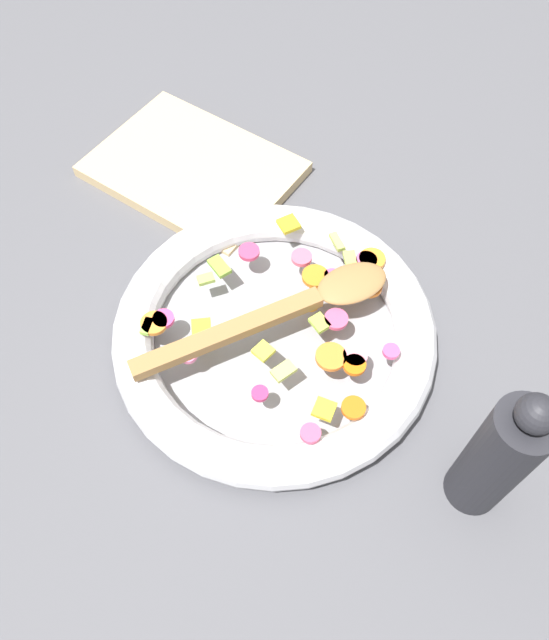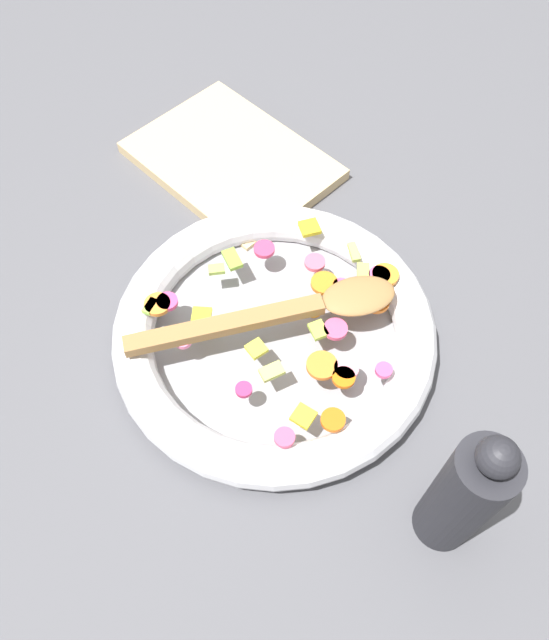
% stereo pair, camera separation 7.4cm
% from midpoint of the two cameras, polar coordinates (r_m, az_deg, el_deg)
% --- Properties ---
extents(ground_plane, '(4.00, 4.00, 0.00)m').
position_cam_midpoint_polar(ground_plane, '(0.78, 2.70, -2.16)').
color(ground_plane, '#4C4C51').
extents(skillet, '(0.40, 0.40, 0.05)m').
position_cam_midpoint_polar(skillet, '(0.76, 2.77, -1.33)').
color(skillet, gray).
rests_on(skillet, ground_plane).
extents(chopped_vegetables, '(0.29, 0.28, 0.01)m').
position_cam_midpoint_polar(chopped_vegetables, '(0.74, 5.29, 0.10)').
color(chopped_vegetables, orange).
rests_on(chopped_vegetables, skillet).
extents(wooden_spoon, '(0.20, 0.30, 0.01)m').
position_cam_midpoint_polar(wooden_spoon, '(0.73, 4.49, 0.66)').
color(wooden_spoon, olive).
rests_on(wooden_spoon, chopped_vegetables).
extents(pepper_mill, '(0.06, 0.06, 0.22)m').
position_cam_midpoint_polar(pepper_mill, '(0.64, 20.27, -15.11)').
color(pepper_mill, '#232328').
rests_on(pepper_mill, ground_plane).
extents(cutting_board, '(0.29, 0.21, 0.02)m').
position_cam_midpoint_polar(cutting_board, '(0.97, -1.70, 14.20)').
color(cutting_board, tan).
rests_on(cutting_board, ground_plane).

